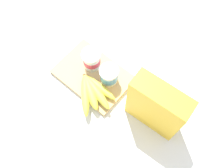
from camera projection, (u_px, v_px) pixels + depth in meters
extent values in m
plane|color=white|center=(93.00, 76.00, 1.09)|extent=(2.40, 2.40, 0.00)
cube|color=tan|center=(93.00, 75.00, 1.08)|extent=(0.31, 0.22, 0.02)
cube|color=yellow|center=(156.00, 107.00, 0.90)|extent=(0.21, 0.09, 0.26)
cylinder|color=white|center=(92.00, 60.00, 1.05)|extent=(0.07, 0.07, 0.09)
cylinder|color=#DB384C|center=(92.00, 60.00, 1.05)|extent=(0.07, 0.07, 0.03)
cylinder|color=silver|center=(91.00, 54.00, 1.01)|extent=(0.08, 0.08, 0.00)
cylinder|color=white|center=(109.00, 76.00, 1.03)|extent=(0.07, 0.07, 0.08)
cylinder|color=#5193D1|center=(109.00, 76.00, 1.03)|extent=(0.07, 0.07, 0.04)
cylinder|color=silver|center=(109.00, 71.00, 0.99)|extent=(0.08, 0.08, 0.00)
ellipsoid|color=#DAD346|center=(85.00, 95.00, 1.01)|extent=(0.15, 0.15, 0.04)
ellipsoid|color=#DAD346|center=(90.00, 92.00, 1.02)|extent=(0.16, 0.12, 0.04)
ellipsoid|color=#DAD346|center=(96.00, 92.00, 1.02)|extent=(0.18, 0.08, 0.04)
ellipsoid|color=#DAD346|center=(99.00, 87.00, 1.03)|extent=(0.17, 0.03, 0.03)
cylinder|color=brown|center=(85.00, 76.00, 1.06)|extent=(0.01, 0.01, 0.02)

